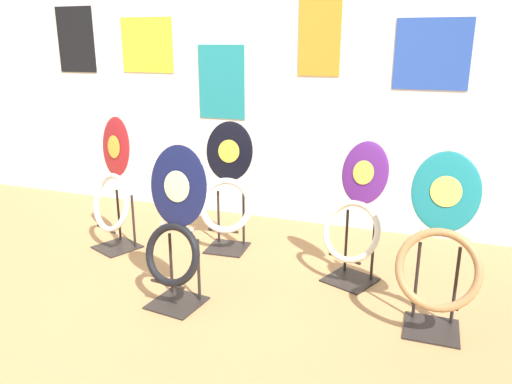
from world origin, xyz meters
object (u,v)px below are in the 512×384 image
object	(u,v)px
toilet_seat_display_navy_moon	(175,235)
toilet_seat_display_jazz_black	(227,195)
toilet_seat_display_crimson_swirl	(113,188)
toilet_seat_display_purple_note	(356,216)
toilet_seat_display_teal_sax	(440,253)

from	to	relation	value
toilet_seat_display_navy_moon	toilet_seat_display_jazz_black	xyz separation A→B (m)	(-0.05, 0.84, -0.01)
toilet_seat_display_crimson_swirl	toilet_seat_display_jazz_black	bearing A→B (deg)	19.09
toilet_seat_display_navy_moon	toilet_seat_display_purple_note	bearing A→B (deg)	35.93
toilet_seat_display_crimson_swirl	toilet_seat_display_teal_sax	xyz separation A→B (m)	(2.21, -0.34, -0.03)
toilet_seat_display_jazz_black	toilet_seat_display_purple_note	distance (m)	0.96
toilet_seat_display_crimson_swirl	toilet_seat_display_teal_sax	bearing A→B (deg)	-8.82
toilet_seat_display_navy_moon	toilet_seat_display_crimson_swirl	world-z (taller)	toilet_seat_display_crimson_swirl
toilet_seat_display_navy_moon	toilet_seat_display_purple_note	distance (m)	1.11
toilet_seat_display_navy_moon	toilet_seat_display_teal_sax	bearing A→B (deg)	9.35
toilet_seat_display_navy_moon	toilet_seat_display_jazz_black	distance (m)	0.84
toilet_seat_display_navy_moon	toilet_seat_display_crimson_swirl	size ratio (longest dim) A/B	0.96
toilet_seat_display_jazz_black	toilet_seat_display_purple_note	size ratio (longest dim) A/B	1.05
toilet_seat_display_navy_moon	toilet_seat_display_crimson_swirl	distance (m)	1.00
toilet_seat_display_jazz_black	toilet_seat_display_crimson_swirl	world-z (taller)	toilet_seat_display_crimson_swirl
toilet_seat_display_navy_moon	toilet_seat_display_teal_sax	distance (m)	1.41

